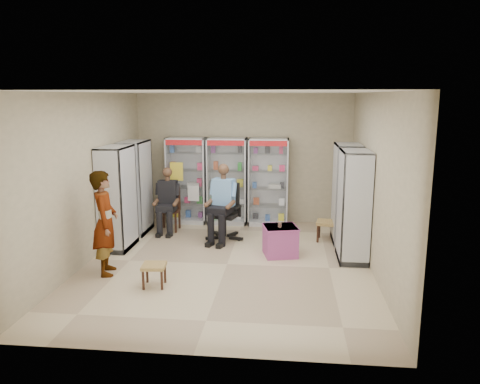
# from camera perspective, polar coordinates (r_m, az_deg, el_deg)

# --- Properties ---
(floor) EXTENTS (6.00, 6.00, 0.00)m
(floor) POSITION_cam_1_polar(r_m,az_deg,el_deg) (8.42, -1.58, -8.78)
(floor) COLOR #C8B38B
(floor) RESTS_ON ground
(room_shell) EXTENTS (5.02, 6.02, 3.01)m
(room_shell) POSITION_cam_1_polar(r_m,az_deg,el_deg) (7.95, -1.66, 4.63)
(room_shell) COLOR tan
(room_shell) RESTS_ON ground
(cabinet_back_left) EXTENTS (0.90, 0.50, 2.00)m
(cabinet_back_left) POSITION_cam_1_polar(r_m,az_deg,el_deg) (10.98, -6.49, 1.40)
(cabinet_back_left) COLOR silver
(cabinet_back_left) RESTS_ON floor
(cabinet_back_mid) EXTENTS (0.90, 0.50, 2.00)m
(cabinet_back_mid) POSITION_cam_1_polar(r_m,az_deg,el_deg) (10.82, -1.57, 1.32)
(cabinet_back_mid) COLOR #B0B4B7
(cabinet_back_mid) RESTS_ON floor
(cabinet_back_right) EXTENTS (0.90, 0.50, 2.00)m
(cabinet_back_right) POSITION_cam_1_polar(r_m,az_deg,el_deg) (10.74, 3.47, 1.22)
(cabinet_back_right) COLOR #A3A6AA
(cabinet_back_right) RESTS_ON floor
(cabinet_right_far) EXTENTS (0.90, 0.50, 2.00)m
(cabinet_right_far) POSITION_cam_1_polar(r_m,az_deg,el_deg) (9.69, 12.84, -0.19)
(cabinet_right_far) COLOR silver
(cabinet_right_far) RESTS_ON floor
(cabinet_right_near) EXTENTS (0.90, 0.50, 2.00)m
(cabinet_right_near) POSITION_cam_1_polar(r_m,az_deg,el_deg) (8.63, 13.68, -1.68)
(cabinet_right_near) COLOR #ADAFB5
(cabinet_right_near) RESTS_ON floor
(cabinet_left_far) EXTENTS (0.90, 0.50, 2.00)m
(cabinet_left_far) POSITION_cam_1_polar(r_m,az_deg,el_deg) (10.35, -12.63, 0.56)
(cabinet_left_far) COLOR silver
(cabinet_left_far) RESTS_ON floor
(cabinet_left_near) EXTENTS (0.90, 0.50, 2.00)m
(cabinet_left_near) POSITION_cam_1_polar(r_m,az_deg,el_deg) (9.33, -14.75, -0.73)
(cabinet_left_near) COLOR #B5B7BC
(cabinet_left_near) RESTS_ON floor
(wooden_chair) EXTENTS (0.42, 0.42, 0.94)m
(wooden_chair) POSITION_cam_1_polar(r_m,az_deg,el_deg) (10.45, -8.61, -2.15)
(wooden_chair) COLOR black
(wooden_chair) RESTS_ON floor
(seated_customer) EXTENTS (0.44, 0.60, 1.34)m
(seated_customer) POSITION_cam_1_polar(r_m,az_deg,el_deg) (10.36, -8.72, -1.14)
(seated_customer) COLOR black
(seated_customer) RESTS_ON floor
(office_chair) EXTENTS (0.79, 0.79, 1.18)m
(office_chair) POSITION_cam_1_polar(r_m,az_deg,el_deg) (9.67, -1.90, -2.43)
(office_chair) COLOR black
(office_chair) RESTS_ON floor
(seated_shopkeeper) EXTENTS (0.65, 0.79, 1.50)m
(seated_shopkeeper) POSITION_cam_1_polar(r_m,az_deg,el_deg) (9.58, -1.95, -1.57)
(seated_shopkeeper) COLOR #78B7EE
(seated_shopkeeper) RESTS_ON floor
(pink_trunk) EXTENTS (0.70, 0.68, 0.56)m
(pink_trunk) POSITION_cam_1_polar(r_m,az_deg,el_deg) (8.82, 4.93, -5.95)
(pink_trunk) COLOR #C64F83
(pink_trunk) RESTS_ON floor
(tea_glass) EXTENTS (0.07, 0.07, 0.11)m
(tea_glass) POSITION_cam_1_polar(r_m,az_deg,el_deg) (8.67, 4.88, -3.96)
(tea_glass) COLOR #601B08
(tea_glass) RESTS_ON pink_trunk
(woven_stool_a) EXTENTS (0.47, 0.47, 0.42)m
(woven_stool_a) POSITION_cam_1_polar(r_m,az_deg,el_deg) (9.83, 10.52, -4.68)
(woven_stool_a) COLOR olive
(woven_stool_a) RESTS_ON floor
(woven_stool_b) EXTENTS (0.39, 0.39, 0.36)m
(woven_stool_b) POSITION_cam_1_polar(r_m,az_deg,el_deg) (7.57, -10.41, -9.94)
(woven_stool_b) COLOR #A57A45
(woven_stool_b) RESTS_ON floor
(standing_man) EXTENTS (0.57, 0.73, 1.75)m
(standing_man) POSITION_cam_1_polar(r_m,az_deg,el_deg) (8.06, -16.12, -3.64)
(standing_man) COLOR gray
(standing_man) RESTS_ON floor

